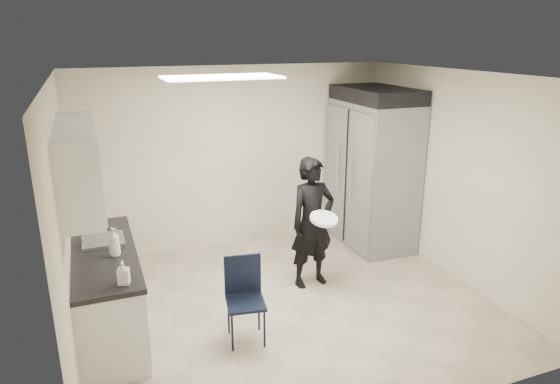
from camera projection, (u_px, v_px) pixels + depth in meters
name	position (u px, v px, depth m)	size (l,w,h in m)	color
floor	(289.00, 304.00, 5.79)	(4.50, 4.50, 0.00)	tan
ceiling	(290.00, 75.00, 5.01)	(4.50, 4.50, 0.00)	silver
back_wall	(237.00, 158.00, 7.18)	(4.50, 4.50, 0.00)	beige
left_wall	(65.00, 226.00, 4.62)	(4.00, 4.00, 0.00)	beige
right_wall	(457.00, 178.00, 6.18)	(4.00, 4.00, 0.00)	beige
ceiling_panel	(222.00, 77.00, 5.16)	(1.20, 0.60, 0.02)	white
lower_counter	(107.00, 294.00, 5.16)	(0.60, 1.90, 0.86)	silver
countertop	(103.00, 253.00, 5.03)	(0.64, 1.95, 0.05)	black
sink	(104.00, 245.00, 5.26)	(0.42, 0.40, 0.14)	gray
faucet	(82.00, 235.00, 5.14)	(0.02, 0.02, 0.24)	silver
upper_cabinets	(78.00, 164.00, 4.70)	(0.35, 1.80, 0.75)	silver
towel_dispenser	(74.00, 159.00, 5.76)	(0.22, 0.30, 0.35)	black
notice_sticker_left	(67.00, 230.00, 4.73)	(0.00, 0.12, 0.07)	yellow
notice_sticker_right	(68.00, 227.00, 4.92)	(0.00, 0.12, 0.07)	yellow
commercial_fridge	(372.00, 175.00, 7.24)	(0.80, 1.35, 2.10)	gray
fridge_compressor	(377.00, 95.00, 6.90)	(0.80, 1.35, 0.20)	black
folding_chair	(246.00, 303.00, 4.99)	(0.38, 0.38, 0.85)	black
man_tuxedo	(312.00, 223.00, 6.05)	(0.59, 0.40, 1.62)	black
bucket_lid	(324.00, 219.00, 5.80)	(0.33, 0.33, 0.04)	silver
soap_bottle_a	(114.00, 242.00, 4.88)	(0.11, 0.11, 0.29)	silver
soap_bottle_b	(123.00, 273.00, 4.33)	(0.10, 0.10, 0.21)	silver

